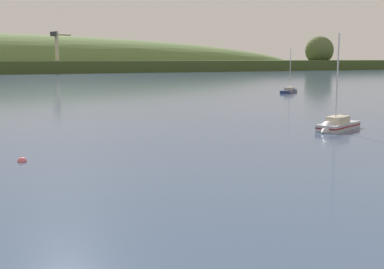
{
  "coord_description": "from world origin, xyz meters",
  "views": [
    {
      "loc": [
        -19.24,
        -0.21,
        6.46
      ],
      "look_at": [
        -2.6,
        29.3,
        1.23
      ],
      "focal_mm": 46.48,
      "sensor_mm": 36.0,
      "label": 1
    }
  ],
  "objects_px": {
    "dockside_crane": "(57,54)",
    "sailboat_far_left": "(335,128)",
    "mooring_buoy_foreground": "(22,162)",
    "sailboat_midwater_white": "(290,92)"
  },
  "relations": [
    {
      "from": "sailboat_midwater_white",
      "to": "mooring_buoy_foreground",
      "type": "height_order",
      "value": "sailboat_midwater_white"
    },
    {
      "from": "sailboat_far_left",
      "to": "mooring_buoy_foreground",
      "type": "height_order",
      "value": "sailboat_far_left"
    },
    {
      "from": "sailboat_midwater_white",
      "to": "dockside_crane",
      "type": "bearing_deg",
      "value": 57.72
    },
    {
      "from": "dockside_crane",
      "to": "mooring_buoy_foreground",
      "type": "height_order",
      "value": "dockside_crane"
    },
    {
      "from": "dockside_crane",
      "to": "sailboat_far_left",
      "type": "bearing_deg",
      "value": -131.13
    },
    {
      "from": "sailboat_far_left",
      "to": "dockside_crane",
      "type": "bearing_deg",
      "value": -116.54
    },
    {
      "from": "dockside_crane",
      "to": "sailboat_far_left",
      "type": "relative_size",
      "value": 1.87
    },
    {
      "from": "sailboat_far_left",
      "to": "mooring_buoy_foreground",
      "type": "bearing_deg",
      "value": -19.02
    },
    {
      "from": "sailboat_midwater_white",
      "to": "sailboat_far_left",
      "type": "height_order",
      "value": "sailboat_far_left"
    },
    {
      "from": "dockside_crane",
      "to": "mooring_buoy_foreground",
      "type": "distance_m",
      "value": 189.66
    }
  ]
}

